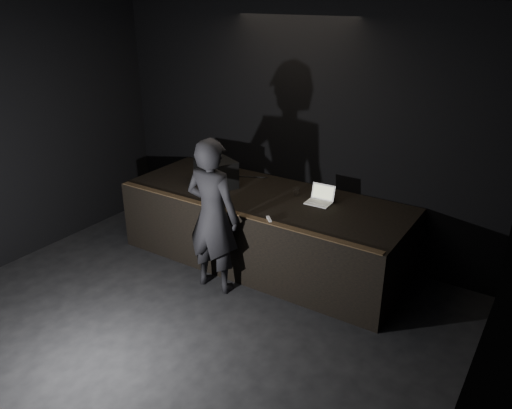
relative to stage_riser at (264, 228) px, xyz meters
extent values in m
plane|color=black|center=(0.00, -2.73, -0.50)|extent=(7.00, 7.00, 0.00)
cube|color=black|center=(0.00, 0.77, 1.25)|extent=(6.00, 0.10, 3.50)
cube|color=black|center=(3.00, -2.73, 1.25)|extent=(0.10, 7.00, 3.50)
cube|color=black|center=(0.00, -2.73, 3.00)|extent=(6.00, 7.00, 0.04)
cube|color=black|center=(0.00, 0.00, 0.00)|extent=(4.00, 1.50, 1.00)
cube|color=brown|center=(0.00, -0.71, 0.51)|extent=(3.92, 0.10, 0.01)
cube|color=black|center=(-0.79, -0.04, 0.70)|extent=(0.70, 0.61, 0.39)
cube|color=black|center=(-0.87, -0.24, 0.70)|extent=(0.51, 0.24, 0.33)
cylinder|color=black|center=(-0.70, 0.42, 0.51)|extent=(0.76, 0.39, 0.02)
cube|color=white|center=(0.75, 0.14, 0.51)|extent=(0.33, 0.23, 0.02)
cube|color=silver|center=(0.75, 0.14, 0.52)|extent=(0.28, 0.14, 0.00)
cube|color=white|center=(0.75, 0.29, 0.62)|extent=(0.33, 0.08, 0.21)
cube|color=gold|center=(0.75, 0.28, 0.62)|extent=(0.29, 0.06, 0.17)
cylinder|color=silver|center=(-1.06, -0.03, 0.59)|extent=(0.07, 0.07, 0.18)
cylinder|color=navy|center=(-1.06, -0.03, 0.59)|extent=(0.07, 0.07, 0.08)
cylinder|color=#A40F2E|center=(-1.06, -0.03, 0.55)|extent=(0.07, 0.07, 0.01)
cylinder|color=white|center=(0.37, 0.24, 0.56)|extent=(0.09, 0.09, 0.11)
cube|color=white|center=(0.48, -0.65, 0.51)|extent=(0.13, 0.13, 0.03)
imported|color=black|center=(-0.16, -0.95, 0.51)|extent=(0.75, 0.50, 2.02)
camera|label=1|loc=(3.36, -5.39, 3.09)|focal=35.00mm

